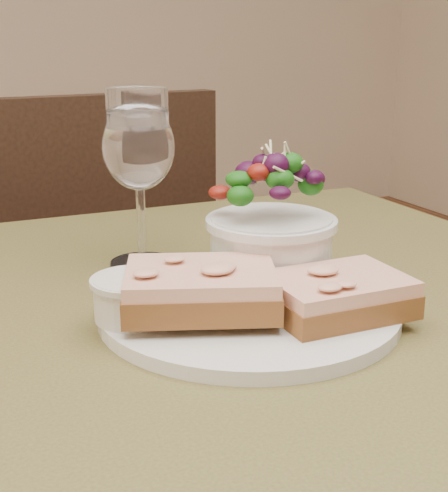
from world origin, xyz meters
name	(u,v)px	position (x,y,z in m)	size (l,w,h in m)	color
cafe_table	(229,407)	(0.00, 0.00, 0.65)	(0.80, 0.80, 0.75)	#453E1D
chair_far	(84,388)	(0.01, 0.75, 0.29)	(0.46, 0.46, 0.90)	black
dinner_plate	(249,308)	(0.01, -0.02, 0.76)	(0.27, 0.27, 0.01)	silver
sandwich_front	(337,295)	(0.07, -0.07, 0.78)	(0.12, 0.09, 0.03)	#4B2F14
sandwich_back	(201,288)	(-0.04, -0.03, 0.79)	(0.15, 0.13, 0.03)	#4B2F14
ramekin	(134,296)	(-0.09, -0.01, 0.78)	(0.07, 0.07, 0.04)	beige
salad_bowl	(271,219)	(0.06, 0.03, 0.82)	(0.12, 0.12, 0.13)	silver
garnish	(146,278)	(-0.06, 0.06, 0.77)	(0.05, 0.04, 0.02)	#0C3509
wine_glass	(139,152)	(-0.03, 0.15, 0.87)	(0.08, 0.08, 0.18)	white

